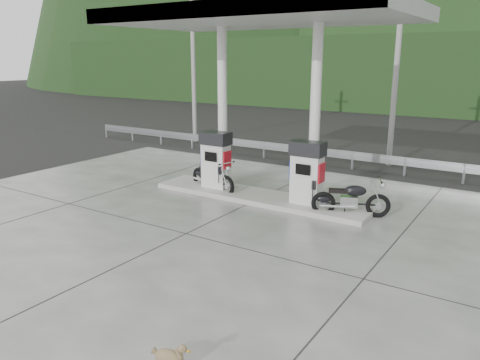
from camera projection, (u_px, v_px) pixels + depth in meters
The scene contains 16 objects.
ground at pixel (210, 223), 12.39m from camera, with size 160.00×160.00×0.00m, color black.
forecourt_apron at pixel (210, 223), 12.38m from camera, with size 18.00×14.00×0.02m, color #64635F.
pump_island at pixel (258, 197), 14.39m from camera, with size 7.00×1.40×0.15m, color #A19D96.
gas_pump_left at pixel (216, 160), 14.99m from camera, with size 0.95×0.55×1.80m, color silver, non-canonical shape.
gas_pump_right at pixel (307, 173), 13.30m from camera, with size 0.95×0.55×1.80m, color silver, non-canonical shape.
canopy_column_left at pixel (223, 109), 14.90m from camera, with size 0.30×0.30×5.00m, color white.
canopy_column_right at pixel (315, 115), 13.22m from camera, with size 0.30×0.30×5.00m, color white.
canopy_roof at pixel (260, 16), 13.05m from camera, with size 8.50×5.00×0.40m, color silver.
guardrail at pixel (329, 149), 18.70m from camera, with size 26.00×0.16×1.42m, color gray, non-canonical shape.
road at pixel (358, 152), 21.71m from camera, with size 60.00×7.00×0.01m, color black.
utility_pole_a at pixel (193, 63), 23.29m from camera, with size 0.22×0.22×8.00m, color gray.
utility_pole_b at pixel (397, 64), 18.03m from camera, with size 0.22×0.22×8.00m, color gray.
tree_band at pixel (442, 74), 35.96m from camera, with size 80.00×6.00×6.00m, color black.
motorcycle_left at pixel (213, 177), 15.20m from camera, with size 1.97×0.62×0.93m, color black, non-canonical shape.
motorcycle_right at pixel (351, 199), 12.76m from camera, with size 1.99×0.63×0.94m, color black, non-canonical shape.
duck at pixel (169, 358), 6.47m from camera, with size 0.54×0.15×0.39m, color brown, non-canonical shape.
Camera 1 is at (7.04, -9.37, 4.24)m, focal length 35.00 mm.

